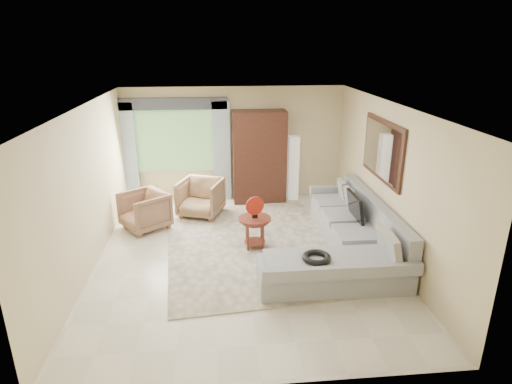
{
  "coord_description": "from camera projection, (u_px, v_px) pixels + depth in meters",
  "views": [
    {
      "loc": [
        -0.42,
        -6.67,
        3.56
      ],
      "look_at": [
        0.25,
        0.35,
        1.05
      ],
      "focal_mm": 30.0,
      "sensor_mm": 36.0,
      "label": 1
    }
  ],
  "objects": [
    {
      "name": "armoire",
      "position": [
        259.0,
        157.0,
        9.73
      ],
      "size": [
        1.2,
        0.55,
        2.1
      ],
      "primitive_type": "cube",
      "color": "black",
      "rests_on": "ground"
    },
    {
      "name": "tv_screen",
      "position": [
        355.0,
        207.0,
        7.72
      ],
      "size": [
        0.14,
        0.74,
        0.48
      ],
      "primitive_type": "cube",
      "rotation": [
        0.0,
        -0.17,
        0.0
      ],
      "color": "black",
      "rests_on": "sectional_sofa"
    },
    {
      "name": "armchair_right",
      "position": [
        201.0,
        198.0,
        9.1
      ],
      "size": [
        1.09,
        1.1,
        0.79
      ],
      "primitive_type": "imported",
      "rotation": [
        0.0,
        0.0,
        -0.35
      ],
      "color": "#9C7355",
      "rests_on": "ground"
    },
    {
      "name": "area_rug",
      "position": [
        251.0,
        245.0,
        7.85
      ],
      "size": [
        3.35,
        4.26,
        0.02
      ],
      "primitive_type": "cube",
      "rotation": [
        0.0,
        0.0,
        0.09
      ],
      "color": "#C0B298",
      "rests_on": "ground"
    },
    {
      "name": "garden_hose",
      "position": [
        317.0,
        257.0,
        6.28
      ],
      "size": [
        0.43,
        0.43,
        0.09
      ],
      "primitive_type": "torus",
      "color": "black",
      "rests_on": "sectional_sofa"
    },
    {
      "name": "curtain_left",
      "position": [
        128.0,
        154.0,
        9.59
      ],
      "size": [
        0.4,
        0.08,
        2.3
      ],
      "primitive_type": "cube",
      "color": "#9EB7CC",
      "rests_on": "ground"
    },
    {
      "name": "curtain_right",
      "position": [
        222.0,
        152.0,
        9.77
      ],
      "size": [
        0.4,
        0.08,
        2.3
      ],
      "primitive_type": "cube",
      "color": "#9EB7CC",
      "rests_on": "ground"
    },
    {
      "name": "armchair_left",
      "position": [
        144.0,
        211.0,
        8.45
      ],
      "size": [
        1.14,
        1.14,
        0.75
      ],
      "primitive_type": "imported",
      "rotation": [
        0.0,
        0.0,
        -0.93
      ],
      "color": "#9F7057",
      "rests_on": "ground"
    },
    {
      "name": "sectional_sofa",
      "position": [
        347.0,
        241.0,
        7.38
      ],
      "size": [
        2.3,
        3.46,
        0.9
      ],
      "color": "#919298",
      "rests_on": "ground"
    },
    {
      "name": "window",
      "position": [
        175.0,
        141.0,
        9.68
      ],
      "size": [
        1.8,
        0.04,
        1.4
      ],
      "primitive_type": "cube",
      "color": "#669E59",
      "rests_on": "wall_back"
    },
    {
      "name": "floor_lamp",
      "position": [
        293.0,
        168.0,
        9.96
      ],
      "size": [
        0.24,
        0.24,
        1.5
      ],
      "primitive_type": "cube",
      "color": "silver",
      "rests_on": "ground"
    },
    {
      "name": "red_disc",
      "position": [
        255.0,
        206.0,
        7.51
      ],
      "size": [
        0.33,
        0.11,
        0.34
      ],
      "primitive_type": "cylinder",
      "rotation": [
        1.57,
        0.0,
        0.26
      ],
      "color": "#A92010",
      "rests_on": "coffee_table"
    },
    {
      "name": "potted_plant",
      "position": [
        151.0,
        196.0,
        9.57
      ],
      "size": [
        0.51,
        0.44,
        0.55
      ],
      "primitive_type": "imported",
      "rotation": [
        0.0,
        0.0,
        0.02
      ],
      "color": "#999999",
      "rests_on": "ground"
    },
    {
      "name": "coffee_table",
      "position": [
        255.0,
        232.0,
        7.68
      ],
      "size": [
        0.58,
        0.58,
        0.58
      ],
      "rotation": [
        0.0,
        0.0,
        -0.33
      ],
      "color": "#4E1A14",
      "rests_on": "ground"
    },
    {
      "name": "ground",
      "position": [
        244.0,
        256.0,
        7.48
      ],
      "size": [
        6.0,
        6.0,
        0.0
      ],
      "primitive_type": "plane",
      "color": "silver",
      "rests_on": "ground"
    },
    {
      "name": "wall_mirror",
      "position": [
        382.0,
        150.0,
        7.45
      ],
      "size": [
        0.05,
        1.7,
        1.05
      ],
      "color": "black",
      "rests_on": "wall_right"
    },
    {
      "name": "valance",
      "position": [
        172.0,
        104.0,
        9.33
      ],
      "size": [
        2.4,
        0.12,
        0.26
      ],
      "primitive_type": "cube",
      "color": "#1E232D",
      "rests_on": "wall_back"
    }
  ]
}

